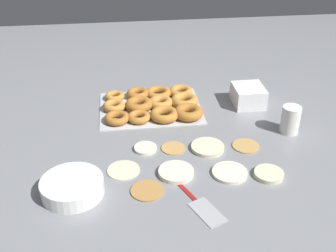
{
  "coord_description": "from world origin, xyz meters",
  "views": [
    {
      "loc": [
        0.21,
        1.22,
        0.84
      ],
      "look_at": [
        0.05,
        -0.09,
        0.04
      ],
      "focal_mm": 45.0,
      "sensor_mm": 36.0,
      "label": 1
    }
  ],
  "objects": [
    {
      "name": "ground_plane",
      "position": [
        0.0,
        0.0,
        0.0
      ],
      "size": [
        3.0,
        3.0,
        0.0
      ],
      "primitive_type": "plane",
      "color": "gray"
    },
    {
      "name": "pancake_0",
      "position": [
        -0.12,
        0.17,
        0.01
      ],
      "size": [
        0.12,
        0.12,
        0.01
      ],
      "primitive_type": "cylinder",
      "color": "silver",
      "rests_on": "ground_plane"
    },
    {
      "name": "pancake_1",
      "position": [
        0.05,
        0.15,
        0.01
      ],
      "size": [
        0.12,
        0.12,
        0.02
      ],
      "primitive_type": "cylinder",
      "color": "silver",
      "rests_on": "ground_plane"
    },
    {
      "name": "pancake_2",
      "position": [
        0.22,
        0.11,
        0.0
      ],
      "size": [
        0.11,
        0.11,
        0.01
      ],
      "primitive_type": "cylinder",
      "color": "beige",
      "rests_on": "ground_plane"
    },
    {
      "name": "pancake_3",
      "position": [
        -0.08,
        0.02,
        0.01
      ],
      "size": [
        0.12,
        0.12,
        0.01
      ],
      "primitive_type": "cylinder",
      "color": "beige",
      "rests_on": "ground_plane"
    },
    {
      "name": "pancake_4",
      "position": [
        -0.24,
        0.19,
        0.01
      ],
      "size": [
        0.1,
        0.1,
        0.02
      ],
      "primitive_type": "cylinder",
      "color": "beige",
      "rests_on": "ground_plane"
    },
    {
      "name": "pancake_5",
      "position": [
        0.15,
        0.22,
        0.0
      ],
      "size": [
        0.1,
        0.1,
        0.01
      ],
      "primitive_type": "cylinder",
      "color": "#B27F42",
      "rests_on": "ground_plane"
    },
    {
      "name": "pancake_6",
      "position": [
        -0.22,
        0.02,
        0.0
      ],
      "size": [
        0.09,
        0.09,
        0.01
      ],
      "primitive_type": "cylinder",
      "color": "tan",
      "rests_on": "ground_plane"
    },
    {
      "name": "pancake_7",
      "position": [
        0.14,
        -0.01,
        0.01
      ],
      "size": [
        0.08,
        0.08,
        0.01
      ],
      "primitive_type": "cylinder",
      "color": "silver",
      "rests_on": "ground_plane"
    },
    {
      "name": "pancake_8",
      "position": [
        0.04,
        -0.0,
        0.0
      ],
      "size": [
        0.09,
        0.09,
        0.01
      ],
      "primitive_type": "cylinder",
      "color": "tan",
      "rests_on": "ground_plane"
    },
    {
      "name": "donut_tray",
      "position": [
        0.07,
        -0.3,
        0.02
      ],
      "size": [
        0.41,
        0.32,
        0.04
      ],
      "color": "silver",
      "rests_on": "ground_plane"
    },
    {
      "name": "batter_bowl",
      "position": [
        0.37,
        0.2,
        0.02
      ],
      "size": [
        0.19,
        0.19,
        0.05
      ],
      "color": "white",
      "rests_on": "ground_plane"
    },
    {
      "name": "container_stack",
      "position": [
        -0.32,
        -0.29,
        0.04
      ],
      "size": [
        0.12,
        0.14,
        0.08
      ],
      "color": "white",
      "rests_on": "ground_plane"
    },
    {
      "name": "paper_cup",
      "position": [
        -0.41,
        -0.06,
        0.05
      ],
      "size": [
        0.07,
        0.07,
        0.11
      ],
      "color": "white",
      "rests_on": "ground_plane"
    },
    {
      "name": "spatula",
      "position": [
        -0.0,
        0.31,
        0.0
      ],
      "size": [
        0.14,
        0.25,
        0.01
      ],
      "rotation": [
        0.0,
        0.0,
        1.99
      ],
      "color": "maroon",
      "rests_on": "ground_plane"
    }
  ]
}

